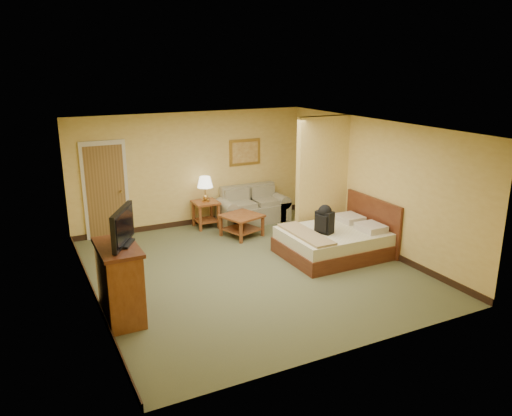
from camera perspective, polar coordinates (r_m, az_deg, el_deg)
floor at (r=9.21m, az=-0.72°, el=-7.02°), size 6.00×6.00×0.00m
ceiling at (r=8.52m, az=-0.78°, el=9.26°), size 6.00×6.00×0.00m
back_wall at (r=11.47m, az=-7.32°, el=4.38°), size 5.50×0.02×2.60m
left_wall at (r=8.02m, az=-18.73°, el=-1.59°), size 0.02×6.00×2.60m
right_wall at (r=10.24m, az=13.25°, el=2.62°), size 0.02×6.00×2.60m
partition at (r=10.60m, az=7.57°, el=3.38°), size 1.20×0.15×2.60m
door at (r=11.03m, az=-16.80°, el=1.90°), size 0.94×0.16×2.10m
baseboard at (r=11.78m, az=-7.09°, el=-1.54°), size 5.50×0.02×0.12m
loveseat at (r=11.84m, az=-0.40°, el=-0.24°), size 1.67×0.78×0.84m
side_table at (r=11.43m, az=-5.76°, el=-0.26°), size 0.56×0.56×0.61m
table_lamp at (r=11.26m, az=-5.85°, el=2.89°), size 0.35×0.35×0.58m
coffee_table at (r=10.80m, az=-1.64°, el=-1.49°), size 0.94×0.94×0.48m
wall_picture at (r=11.89m, az=-1.28°, el=6.39°), size 0.80×0.04×0.62m
dresser at (r=7.59m, az=-15.28°, el=-8.17°), size 0.56×1.07×1.14m
tv at (r=7.31m, az=-14.99°, el=-2.20°), size 0.48×0.80×0.54m
bed at (r=9.90m, az=9.08°, el=-3.73°), size 1.95×1.63×1.05m
backpack at (r=9.53m, az=7.85°, el=-1.16°), size 0.32×0.38×0.56m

